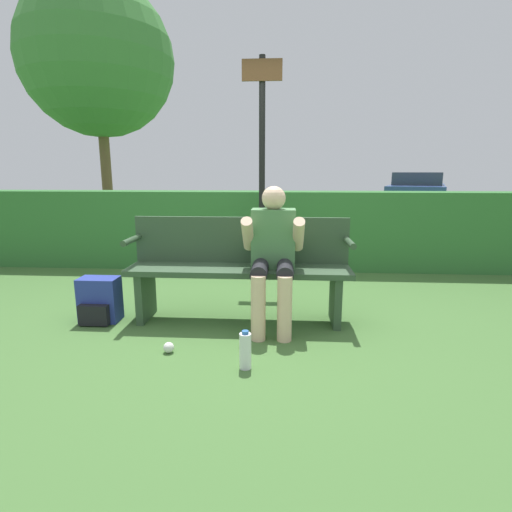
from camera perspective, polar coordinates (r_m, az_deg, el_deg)
The scene contains 10 objects.
ground_plane at distance 3.46m, azimuth -2.40°, elevation -9.17°, with size 40.00×40.00×0.00m, color #426B33.
hedge_back at distance 5.25m, azimuth -0.12°, elevation 3.76°, with size 12.00×0.47×1.00m.
park_bench at distance 3.38m, azimuth -2.35°, elevation -1.38°, with size 1.85×0.41×0.87m.
person_seated at distance 3.20m, azimuth 2.43°, elevation 0.84°, with size 0.49×0.59×1.13m.
backpack at distance 3.64m, azimuth -21.47°, elevation -5.99°, with size 0.32×0.26×0.38m.
water_bottle at distance 2.63m, azimuth -1.53°, elevation -13.35°, with size 0.08×0.08×0.26m.
signpost at distance 4.67m, azimuth 0.86°, elevation 14.06°, with size 0.44×0.09×2.49m.
parked_car at distance 14.69m, azimuth 21.97°, elevation 8.58°, with size 2.94×4.27×1.23m.
tree at distance 9.48m, azimuth -21.67°, elevation 24.60°, with size 3.03×3.03×4.97m.
litter_crumple at distance 2.94m, azimuth -12.37°, elevation -12.65°, with size 0.08×0.08×0.08m.
Camera 1 is at (0.36, -3.21, 1.25)m, focal length 28.00 mm.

